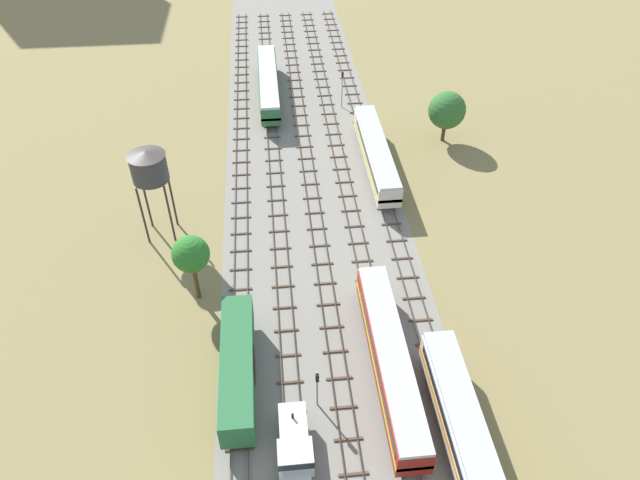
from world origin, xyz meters
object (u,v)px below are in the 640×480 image
object	(u,v)px
passenger_coach_left_farther	(268,82)
water_tower	(149,167)
diesel_railcar_centre_mid	(390,358)
freight_boxcar_far_left_midfar	(238,366)
shunter_loco_left_near	(295,454)
signal_post_near	(317,385)
signal_post_nearest	(342,85)
passenger_coach_centre_right_nearest	(473,457)
diesel_railcar_centre_right_far	(376,153)

from	to	relation	value
passenger_coach_left_farther	water_tower	world-z (taller)	water_tower
diesel_railcar_centre_mid	passenger_coach_left_farther	world-z (taller)	same
freight_boxcar_far_left_midfar	passenger_coach_left_farther	world-z (taller)	passenger_coach_left_farther
shunter_loco_left_near	diesel_railcar_centre_mid	xyz separation A→B (m)	(8.87, 7.83, 0.59)
shunter_loco_left_near	freight_boxcar_far_left_midfar	size ratio (longest dim) A/B	0.60
passenger_coach_left_farther	signal_post_near	distance (m)	56.85
passenger_coach_left_farther	signal_post_nearest	xyz separation A→B (m)	(11.08, -4.25, 1.11)
shunter_loco_left_near	freight_boxcar_far_left_midfar	world-z (taller)	freight_boxcar_far_left_midfar
freight_boxcar_far_left_midfar	signal_post_nearest	bearing A→B (deg)	72.62
passenger_coach_left_farther	diesel_railcar_centre_mid	bearing A→B (deg)	-80.75
passenger_coach_centre_right_nearest	passenger_coach_left_farther	xyz separation A→B (m)	(-13.30, 64.10, 0.00)
diesel_railcar_centre_mid	freight_boxcar_far_left_midfar	world-z (taller)	diesel_railcar_centre_mid
water_tower	signal_post_near	world-z (taller)	water_tower
diesel_railcar_centre_right_far	signal_post_nearest	bearing A→B (deg)	97.25
shunter_loco_left_near	passenger_coach_left_farther	size ratio (longest dim) A/B	0.38
diesel_railcar_centre_mid	passenger_coach_left_farther	bearing A→B (deg)	99.25
passenger_coach_centre_right_nearest	diesel_railcar_centre_right_far	size ratio (longest dim) A/B	1.07
diesel_railcar_centre_mid	diesel_railcar_centre_right_far	distance (m)	33.06
freight_boxcar_far_left_midfar	signal_post_nearest	distance (m)	51.94
freight_boxcar_far_left_midfar	diesel_railcar_centre_right_far	distance (m)	36.69
passenger_coach_left_farther	signal_post_nearest	bearing A→B (deg)	-20.98
water_tower	passenger_coach_left_farther	bearing A→B (deg)	67.45
passenger_coach_centre_right_nearest	freight_boxcar_far_left_midfar	world-z (taller)	passenger_coach_centre_right_nearest
passenger_coach_centre_right_nearest	signal_post_near	size ratio (longest dim) A/B	4.79
shunter_loco_left_near	water_tower	world-z (taller)	water_tower
diesel_railcar_centre_mid	diesel_railcar_centre_right_far	bearing A→B (deg)	82.29
shunter_loco_left_near	diesel_railcar_centre_mid	size ratio (longest dim) A/B	0.41
passenger_coach_centre_right_nearest	water_tower	size ratio (longest dim) A/B	1.98
freight_boxcar_far_left_midfar	diesel_railcar_centre_right_far	bearing A→B (deg)	61.10
passenger_coach_left_farther	shunter_loco_left_near	bearing A→B (deg)	-90.00
passenger_coach_centre_right_nearest	signal_post_nearest	distance (m)	59.90
water_tower	signal_post_nearest	xyz separation A→B (m)	(24.43, 27.90, -5.44)
diesel_railcar_centre_right_far	passenger_coach_left_farther	world-z (taller)	same
passenger_coach_centre_right_nearest	diesel_railcar_centre_mid	bearing A→B (deg)	114.64
shunter_loco_left_near	diesel_railcar_centre_mid	distance (m)	11.85
shunter_loco_left_near	diesel_railcar_centre_right_far	size ratio (longest dim) A/B	0.41
signal_post_nearest	passenger_coach_left_farther	bearing A→B (deg)	159.02
diesel_railcar_centre_right_far	diesel_railcar_centre_mid	bearing A→B (deg)	-97.71
water_tower	signal_post_nearest	bearing A→B (deg)	48.79
shunter_loco_left_near	passenger_coach_left_farther	distance (m)	62.27
diesel_railcar_centre_right_far	water_tower	distance (m)	29.38
shunter_loco_left_near	signal_post_near	distance (m)	5.97
signal_post_nearest	signal_post_near	world-z (taller)	signal_post_nearest
shunter_loco_left_near	diesel_railcar_centre_right_far	bearing A→B (deg)	71.86
diesel_railcar_centre_mid	freight_boxcar_far_left_midfar	size ratio (longest dim) A/B	1.46
shunter_loco_left_near	signal_post_near	size ratio (longest dim) A/B	1.84
passenger_coach_centre_right_nearest	water_tower	world-z (taller)	water_tower
shunter_loco_left_near	passenger_coach_left_farther	bearing A→B (deg)	90.00
diesel_railcar_centre_mid	signal_post_near	bearing A→B (deg)	-160.37
signal_post_near	diesel_railcar_centre_mid	bearing A→B (deg)	19.63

